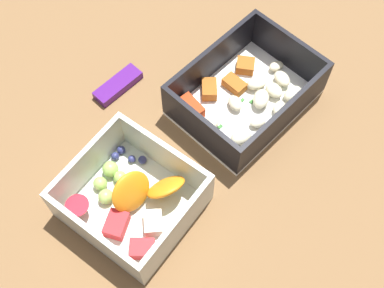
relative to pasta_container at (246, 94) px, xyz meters
The scene contains 4 objects.
table_surface 9.62cm from the pasta_container, behind, with size 80.00×80.00×2.00cm, color brown.
pasta_container is the anchor object (origin of this frame).
fruit_bowl 20.35cm from the pasta_container, behind, with size 14.89×15.58×6.26cm.
candy_bar 17.21cm from the pasta_container, 126.13° to the left, with size 7.00×2.40×1.20cm, color #51197A.
Camera 1 is at (-22.11, -21.93, 58.28)cm, focal length 46.86 mm.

